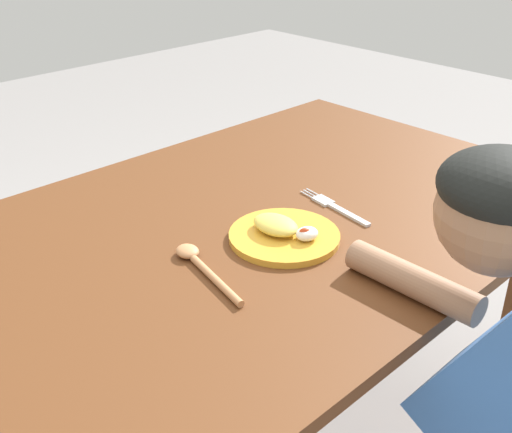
% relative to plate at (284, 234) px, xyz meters
% --- Properties ---
extents(dining_table, '(1.38, 0.91, 0.74)m').
position_rel_plate_xyz_m(dining_table, '(0.04, 0.10, -0.11)').
color(dining_table, '#5C3218').
rests_on(dining_table, ground_plane).
extents(plate, '(0.22, 0.22, 0.04)m').
position_rel_plate_xyz_m(plate, '(0.00, 0.00, 0.00)').
color(plate, gold).
rests_on(plate, dining_table).
extents(fork, '(0.05, 0.20, 0.01)m').
position_rel_plate_xyz_m(fork, '(0.17, 0.02, -0.01)').
color(fork, silver).
rests_on(fork, dining_table).
extents(spoon, '(0.07, 0.22, 0.02)m').
position_rel_plate_xyz_m(spoon, '(-0.18, 0.03, -0.00)').
color(spoon, tan).
rests_on(spoon, dining_table).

